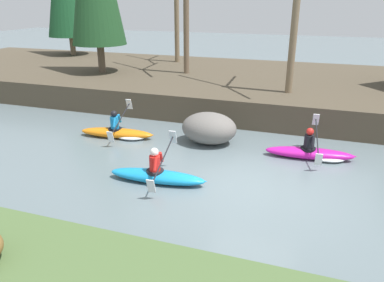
{
  "coord_description": "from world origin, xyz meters",
  "views": [
    {
      "loc": [
        1.33,
        -8.91,
        4.75
      ],
      "look_at": [
        -2.21,
        1.42,
        0.55
      ],
      "focal_mm": 35.0,
      "sensor_mm": 36.0,
      "label": 1
    }
  ],
  "objects": [
    {
      "name": "ground_plane",
      "position": [
        0.0,
        0.0,
        0.0
      ],
      "size": [
        90.0,
        90.0,
        0.0
      ],
      "primitive_type": "plane",
      "color": "slate"
    },
    {
      "name": "kayaker_middle",
      "position": [
        -2.54,
        -0.51,
        0.22
      ],
      "size": [
        2.79,
        2.07,
        1.2
      ],
      "rotation": [
        0.0,
        0.0,
        0.08
      ],
      "color": "#1993D6",
      "rests_on": "ground"
    },
    {
      "name": "kayaker_lead",
      "position": [
        1.42,
        2.55,
        0.2
      ],
      "size": [
        2.79,
        2.07,
        1.2
      ],
      "rotation": [
        0.0,
        0.0,
        0.11
      ],
      "color": "#C61999",
      "rests_on": "ground"
    },
    {
      "name": "riverbank_far",
      "position": [
        0.0,
        9.69,
        0.55
      ],
      "size": [
        44.0,
        10.31,
        1.1
      ],
      "color": "#4C4233",
      "rests_on": "ground"
    },
    {
      "name": "kayaker_trailing",
      "position": [
        -5.26,
        2.26,
        0.2
      ],
      "size": [
        2.8,
        2.07,
        1.2
      ],
      "rotation": [
        0.0,
        0.0,
        0.13
      ],
      "color": "orange",
      "rests_on": "ground"
    },
    {
      "name": "boulder_midstream",
      "position": [
        -2.06,
        2.81,
        0.54
      ],
      "size": [
        1.91,
        1.5,
        1.08
      ],
      "color": "slate",
      "rests_on": "ground"
    },
    {
      "name": "bare_tree_upstream",
      "position": [
        -6.92,
        12.57,
        3.91
      ],
      "size": [
        3.3,
        3.26,
        5.97
      ],
      "color": "#7A664C",
      "rests_on": "riverbank_far"
    }
  ]
}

